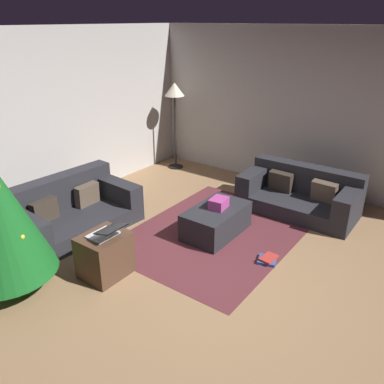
{
  "coord_description": "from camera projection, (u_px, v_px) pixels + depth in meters",
  "views": [
    {
      "loc": [
        -3.11,
        -1.96,
        2.69
      ],
      "look_at": [
        0.45,
        0.64,
        0.75
      ],
      "focal_mm": 37.13,
      "sensor_mm": 36.0,
      "label": 1
    }
  ],
  "objects": [
    {
      "name": "laptop",
      "position": [
        106.0,
        232.0,
        4.28
      ],
      "size": [
        0.31,
        0.38,
        0.17
      ],
      "color": "silver",
      "rests_on": "side_table"
    },
    {
      "name": "ottoman",
      "position": [
        216.0,
        221.0,
        5.32
      ],
      "size": [
        0.95,
        0.56,
        0.38
      ],
      "primitive_type": "cube",
      "color": "#26262B",
      "rests_on": "ground_plane"
    },
    {
      "name": "couch_left",
      "position": [
        70.0,
        211.0,
        5.42
      ],
      "size": [
        1.74,
        1.05,
        0.71
      ],
      "rotation": [
        0.0,
        0.0,
        3.08
      ],
      "color": "#26262B",
      "rests_on": "ground_plane"
    },
    {
      "name": "tv_remote",
      "position": [
        215.0,
        204.0,
        5.33
      ],
      "size": [
        0.11,
        0.17,
        0.02
      ],
      "primitive_type": "cube",
      "rotation": [
        0.0,
        0.0,
        0.4
      ],
      "color": "black",
      "rests_on": "ottoman"
    },
    {
      "name": "ground_plane",
      "position": [
        214.0,
        280.0,
        4.44
      ],
      "size": [
        6.4,
        6.4,
        0.0
      ],
      "primitive_type": "plane",
      "color": "#93704C"
    },
    {
      "name": "corner_partition",
      "position": [
        326.0,
        114.0,
        6.24
      ],
      "size": [
        0.12,
        6.4,
        2.6
      ],
      "primitive_type": "cube",
      "color": "#B5B0AB",
      "rests_on": "ground_plane"
    },
    {
      "name": "couch_right",
      "position": [
        300.0,
        194.0,
        5.95
      ],
      "size": [
        0.87,
        1.69,
        0.65
      ],
      "rotation": [
        0.0,
        0.0,
        1.58
      ],
      "color": "#26262B",
      "rests_on": "ground_plane"
    },
    {
      "name": "rear_partition",
      "position": [
        31.0,
        125.0,
        5.61
      ],
      "size": [
        6.4,
        0.12,
        2.6
      ],
      "primitive_type": "cube",
      "color": "#BCB7B2",
      "rests_on": "ground_plane"
    },
    {
      "name": "area_rug",
      "position": [
        216.0,
        233.0,
        5.4
      ],
      "size": [
        2.6,
        2.0,
        0.01
      ],
      "primitive_type": "cube",
      "color": "#5A272E",
      "rests_on": "ground_plane"
    },
    {
      "name": "gift_box",
      "position": [
        219.0,
        203.0,
        5.23
      ],
      "size": [
        0.28,
        0.22,
        0.14
      ],
      "primitive_type": "cube",
      "rotation": [
        0.0,
        0.0,
        0.11
      ],
      "color": "#B23F8C",
      "rests_on": "ottoman"
    },
    {
      "name": "corner_lamp",
      "position": [
        175.0,
        96.0,
        7.23
      ],
      "size": [
        0.36,
        0.36,
        1.62
      ],
      "color": "black",
      "rests_on": "ground_plane"
    },
    {
      "name": "book_stack",
      "position": [
        268.0,
        259.0,
        4.76
      ],
      "size": [
        0.27,
        0.26,
        0.06
      ],
      "color": "#2D5193",
      "rests_on": "ground_plane"
    },
    {
      "name": "side_table",
      "position": [
        105.0,
        255.0,
        4.44
      ],
      "size": [
        0.52,
        0.44,
        0.5
      ],
      "primitive_type": "cube",
      "color": "#4C3323",
      "rests_on": "ground_plane"
    }
  ]
}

